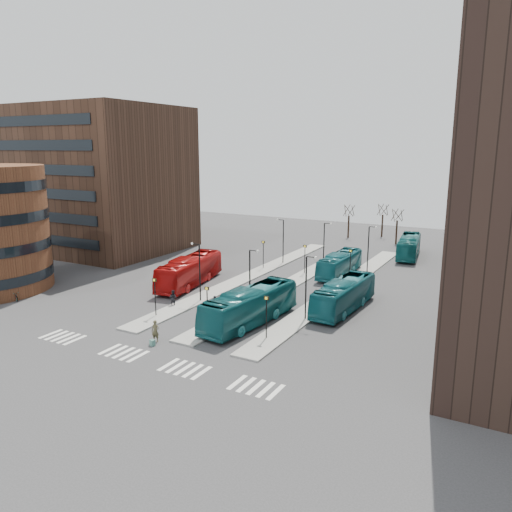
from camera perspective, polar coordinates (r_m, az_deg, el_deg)
The scene contains 20 objects.
ground at distance 38.46m, azimuth -17.97°, elevation -12.84°, with size 160.00×160.00×0.00m, color #303033.
island_left at distance 63.25m, azimuth -0.55°, elevation -2.20°, with size 2.50×45.00×0.15m, color gray.
island_mid at distance 60.63m, azimuth 4.40°, elevation -2.88°, with size 2.50×45.00×0.15m, color gray.
island_right at distance 58.51m, azimuth 9.77°, elevation -3.59°, with size 2.50×45.00×0.15m, color gray.
suitcase at distance 42.42m, azimuth -11.75°, elevation -9.68°, with size 0.40×0.32×0.51m, color #1C379A.
red_bus at distance 59.22m, azimuth -7.57°, elevation -1.69°, with size 2.87×12.25×3.41m, color #A70D0C.
teal_bus_a at distance 45.97m, azimuth -0.67°, elevation -5.74°, with size 2.85×12.18×3.39m, color #12575C.
teal_bus_b at distance 64.04m, azimuth 9.55°, elevation -0.91°, with size 2.46×10.52×2.93m, color #16636E.
teal_bus_c at distance 50.53m, azimuth 10.02°, elevation -4.41°, with size 2.63×11.23×3.13m, color #156069.
teal_bus_d at distance 77.10m, azimuth 17.07°, elevation 1.06°, with size 2.66×11.38×3.17m, color #135F61.
traveller at distance 42.94m, azimuth -11.43°, elevation -8.41°, with size 0.68×0.45×1.86m, color #4B462D.
commuter_a at distance 52.02m, azimuth -9.46°, elevation -4.74°, with size 0.81×0.63×1.67m, color black.
commuter_b at distance 49.66m, azimuth -4.75°, elevation -5.47°, with size 0.96×0.40×1.63m, color black.
commuter_c at distance 47.67m, azimuth -4.00°, elevation -6.12°, with size 1.16×0.67×1.79m, color black.
bicycle_far at distance 59.08m, azimuth -25.86°, elevation -4.15°, with size 0.60×1.73×0.91m, color gray.
crosswalk_stripes at distance 39.92m, azimuth -11.96°, elevation -11.52°, with size 22.35×2.40×0.01m.
office_block at distance 83.16m, azimuth -17.67°, elevation 8.36°, with size 25.00×20.12×22.00m.
sign_poles at distance 54.12m, azimuth 0.98°, elevation -2.16°, with size 12.45×22.12×3.65m.
lamp_posts at distance 57.77m, azimuth 4.21°, elevation -0.07°, with size 14.04×20.24×6.12m.
bare_trees at distance 90.11m, azimuth 13.49°, elevation 3.57°, with size 10.97×8.14×5.90m.
Camera 1 is at (26.05, -23.34, 16.00)m, focal length 35.00 mm.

